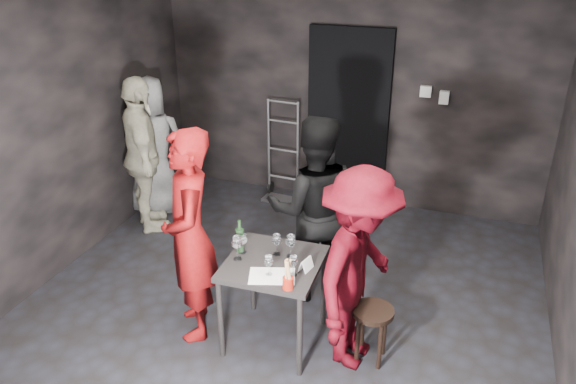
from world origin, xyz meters
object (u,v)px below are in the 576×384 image
(server_red, at_px, (188,219))
(bystander_cream, at_px, (141,145))
(tasting_table, at_px, (274,272))
(bystander_grey, at_px, (152,142))
(woman_black, at_px, (314,197))
(wine_bottle, at_px, (240,239))
(stool, at_px, (372,321))
(hand_truck, at_px, (282,181))
(breadstick_cup, at_px, (288,275))
(man_maroon, at_px, (359,264))

(server_red, distance_m, bystander_cream, 1.92)
(tasting_table, xyz_separation_m, bystander_grey, (-2.12, 1.73, 0.21))
(woman_black, xyz_separation_m, wine_bottle, (-0.39, -0.70, -0.11))
(stool, relative_size, bystander_cream, 0.24)
(server_red, bearing_deg, hand_truck, 153.07)
(tasting_table, bearing_deg, hand_truck, 108.35)
(woman_black, distance_m, breadstick_cup, 1.07)
(breadstick_cup, bearing_deg, stool, 30.18)
(woman_black, relative_size, wine_bottle, 7.03)
(woman_black, relative_size, bystander_cream, 0.97)
(tasting_table, bearing_deg, breadstick_cup, -53.34)
(tasting_table, height_order, breadstick_cup, breadstick_cup)
(tasting_table, distance_m, man_maroon, 0.69)
(bystander_grey, height_order, breadstick_cup, bystander_grey)
(tasting_table, bearing_deg, bystander_grey, 140.79)
(hand_truck, relative_size, server_red, 0.60)
(hand_truck, distance_m, bystander_cream, 1.83)
(bystander_cream, bearing_deg, woman_black, -144.87)
(man_maroon, xyz_separation_m, breadstick_cup, (-0.44, -0.31, 0.00))
(hand_truck, height_order, bystander_grey, bystander_grey)
(bystander_grey, relative_size, wine_bottle, 6.32)
(stool, xyz_separation_m, bystander_cream, (-2.78, 1.30, 0.62))
(server_red, height_order, bystander_cream, server_red)
(tasting_table, distance_m, server_red, 0.78)
(hand_truck, xyz_separation_m, tasting_table, (0.84, -2.53, 0.43))
(bystander_cream, relative_size, breadstick_cup, 7.86)
(man_maroon, height_order, wine_bottle, man_maroon)
(woman_black, bearing_deg, breadstick_cup, 77.74)
(bystander_grey, bearing_deg, bystander_cream, 85.44)
(bystander_grey, bearing_deg, stool, 126.54)
(bystander_grey, bearing_deg, tasting_table, 117.67)
(hand_truck, bearing_deg, wine_bottle, -73.77)
(server_red, bearing_deg, woman_black, 107.10)
(wine_bottle, bearing_deg, server_red, -160.50)
(hand_truck, height_order, woman_black, woman_black)
(bystander_grey, height_order, wine_bottle, bystander_grey)
(bystander_cream, bearing_deg, server_red, -176.41)
(wine_bottle, bearing_deg, tasting_table, -10.81)
(stool, bearing_deg, wine_bottle, 178.45)
(stool, xyz_separation_m, man_maroon, (-0.13, -0.02, 0.50))
(server_red, xyz_separation_m, bystander_grey, (-1.45, 1.81, -0.18))
(stool, xyz_separation_m, server_red, (-1.46, -0.10, 0.67))
(server_red, height_order, wine_bottle, server_red)
(hand_truck, bearing_deg, breadstick_cup, -65.46)
(bystander_grey, distance_m, breadstick_cup, 3.11)
(server_red, relative_size, bystander_grey, 1.20)
(hand_truck, xyz_separation_m, bystander_grey, (-1.29, -0.80, 0.64))
(hand_truck, distance_m, tasting_table, 2.70)
(stool, height_order, server_red, server_red)
(stool, xyz_separation_m, woman_black, (-0.70, 0.73, 0.59))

